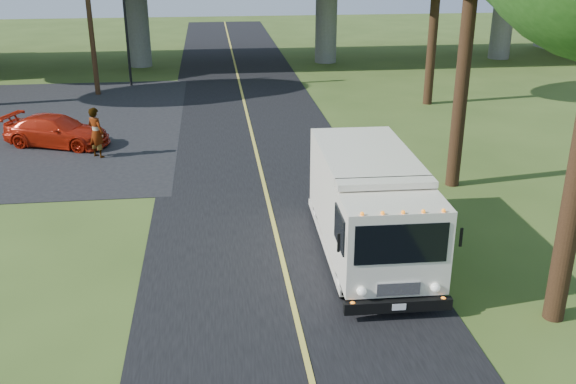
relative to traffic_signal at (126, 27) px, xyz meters
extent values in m
plane|color=#39501C|center=(6.00, -26.00, -3.20)|extent=(120.00, 120.00, 0.00)
cube|color=black|center=(6.00, -16.00, -3.19)|extent=(7.00, 90.00, 0.02)
cube|color=gold|center=(6.00, -16.00, -3.17)|extent=(0.12, 90.00, 0.01)
cylinder|color=slate|center=(0.00, 6.00, -0.50)|extent=(1.40, 1.40, 5.40)
cylinder|color=slate|center=(12.00, 6.00, -0.50)|extent=(1.40, 1.40, 5.40)
cylinder|color=slate|center=(24.00, 6.00, -0.50)|extent=(1.40, 1.40, 5.40)
cylinder|color=black|center=(0.00, 0.00, -0.60)|extent=(0.14, 0.14, 5.20)
imported|color=black|center=(0.00, 0.00, 1.40)|extent=(0.18, 0.22, 1.10)
cylinder|color=#472D19|center=(-1.50, -2.00, 1.30)|extent=(0.26, 0.26, 9.00)
cylinder|color=#382314|center=(12.20, -17.00, 0.65)|extent=(0.44, 0.44, 7.70)
cylinder|color=#382314|center=(15.00, -6.00, 0.13)|extent=(0.44, 0.44, 6.65)
cube|color=silver|center=(8.22, -20.89, -1.64)|extent=(2.33, 4.16, 2.10)
cube|color=silver|center=(8.15, -23.79, -1.73)|extent=(2.28, 1.73, 1.92)
cube|color=black|center=(8.14, -24.61, -1.42)|extent=(1.96, 0.12, 0.89)
cube|color=black|center=(8.13, -24.70, -2.84)|extent=(2.34, 0.22, 0.26)
cube|color=silver|center=(8.21, -21.26, -2.92)|extent=(2.36, 5.47, 0.17)
cylinder|color=black|center=(7.21, -23.58, -2.78)|extent=(0.28, 0.85, 0.84)
cylinder|color=black|center=(9.11, -23.62, -2.78)|extent=(0.28, 0.85, 0.84)
cylinder|color=black|center=(7.29, -19.65, -2.78)|extent=(0.28, 0.85, 0.84)
cylinder|color=black|center=(9.20, -19.70, -2.78)|extent=(0.28, 0.85, 0.84)
imported|color=#A51C0A|center=(-1.69, -10.95, -2.60)|extent=(4.48, 2.98, 1.20)
imported|color=gray|center=(0.11, -12.63, -2.25)|extent=(0.83, 0.79, 1.90)
camera|label=1|loc=(4.40, -36.08, 4.39)|focal=40.00mm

